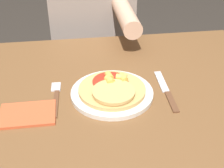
% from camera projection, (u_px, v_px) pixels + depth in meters
% --- Properties ---
extents(dining_table, '(1.13, 0.77, 0.75)m').
position_uv_depth(dining_table, '(104.00, 120.00, 1.03)').
color(dining_table, brown).
rests_on(dining_table, ground_plane).
extents(plate, '(0.25, 0.25, 0.01)m').
position_uv_depth(plate, '(112.00, 93.00, 0.93)').
color(plate, silver).
rests_on(plate, dining_table).
extents(pizza, '(0.20, 0.20, 0.04)m').
position_uv_depth(pizza, '(112.00, 89.00, 0.92)').
color(pizza, tan).
rests_on(pizza, plate).
extents(fork, '(0.03, 0.18, 0.00)m').
position_uv_depth(fork, '(56.00, 96.00, 0.93)').
color(fork, brown).
rests_on(fork, dining_table).
extents(knife, '(0.03, 0.22, 0.00)m').
position_uv_depth(knife, '(166.00, 91.00, 0.95)').
color(knife, brown).
rests_on(knife, dining_table).
extents(napkin, '(0.15, 0.11, 0.01)m').
position_uv_depth(napkin, '(27.00, 114.00, 0.85)').
color(napkin, '#C6512D').
rests_on(napkin, dining_table).
extents(person_diner, '(0.38, 0.52, 1.16)m').
position_uv_depth(person_diner, '(93.00, 33.00, 1.51)').
color(person_diner, '#2D2D38').
rests_on(person_diner, ground_plane).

